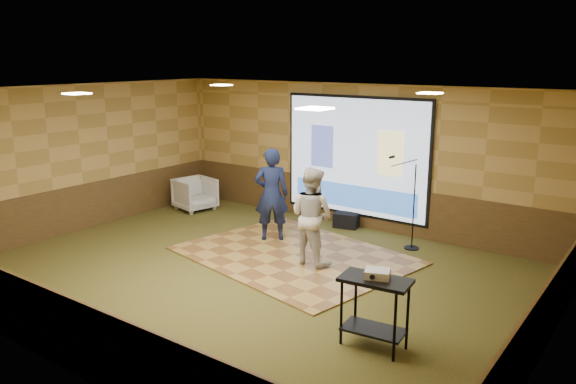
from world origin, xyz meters
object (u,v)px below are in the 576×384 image
Objects in this scene: duffel_bag at (346,220)px; mic_stand at (410,223)px; banquet_chair at (195,194)px; av_table at (375,300)px; dance_floor at (294,255)px; player_right at (312,216)px; player_left at (271,194)px; projector at (377,274)px; projector_screen at (355,158)px.

mic_stand is at bearing -15.62° from duffel_bag.
av_table is at bearing -105.22° from banquet_chair.
player_right reaches higher than dance_floor.
banquet_chair reaches higher than duffel_bag.
player_left is (-0.88, 0.48, 0.92)m from dance_floor.
mic_stand reaches higher than banquet_chair.
player_left reaches higher than dance_floor.
av_table is 3.03× the size of projector.
player_right is 2.96m from av_table.
player_left is 3.65× the size of duffel_bag.
player_left is at bearing -92.69° from banquet_chair.
player_right is 1.87× the size of av_table.
banquet_chair is at bearing 161.60° from dance_floor.
player_right is 2.92m from projector.
av_table is at bearing 105.16° from player_left.
dance_floor is 2.15× the size of player_left.
projector is (3.56, -2.52, 0.02)m from player_left.
projector is at bearing 145.18° from player_right.
mic_stand reaches higher than av_table.
player_left reaches higher than projector.
projector is 3.89m from mic_stand.
dance_floor is at bearing -117.35° from mic_stand.
av_table is 0.34m from projector.
player_right is 4.44m from banquet_chair.
dance_floor is 2.28m from mic_stand.
dance_floor is at bearing -88.63° from projector_screen.
duffel_bag is at bearing 123.87° from av_table.
projector_screen reaches higher than dance_floor.
av_table is 7.22m from banquet_chair.
mic_stand is at bearing -114.46° from player_right.
mic_stand is (2.38, 1.16, -0.44)m from player_left.
av_table reaches higher than dance_floor.
projector_screen is 6.67× the size of duffel_bag.
duffel_bag reaches higher than dance_floor.
projector_screen is 1.83× the size of player_left.
projector_screen is at bearing -72.07° from player_right.
dance_floor is 3.94m from banquet_chair.
banquet_chair is at bearing 152.58° from av_table.
av_table is at bearing -56.13° from duffel_bag.
projector is at bearing -57.12° from mic_stand.
projector is at bearing -55.84° from duffel_bag.
projector_screen is 1.95m from mic_stand.
projector is (2.22, -1.90, 0.08)m from player_right.
dance_floor is 1.36m from player_left.
player_left is 4.40m from av_table.
player_right is at bearing -105.11° from mic_stand.
duffel_bag is (-2.81, 4.14, -0.80)m from projector.
av_table is (2.21, -1.94, -0.25)m from player_right.
player_right is (0.47, -0.14, 0.86)m from dance_floor.
player_left is 4.36m from projector.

